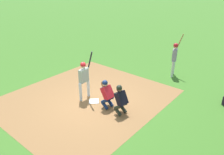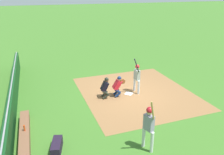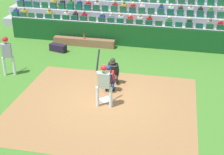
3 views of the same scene
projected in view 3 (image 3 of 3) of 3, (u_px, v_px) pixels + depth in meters
The scene contains 12 objects.
ground_plane at pixel (106, 100), 13.29m from camera, with size 160.00×160.00×0.00m, color #3C6E25.
infield_dirt_patch at pixel (103, 106), 12.85m from camera, with size 7.21×6.42×0.01m, color olive.
home_plate_marker at pixel (106, 100), 13.28m from camera, with size 0.44×0.44×0.02m, color white.
batter_at_plate at pixel (104, 81), 12.34m from camera, with size 0.66×0.48×2.27m.
catcher_crouching at pixel (109, 77), 13.64m from camera, with size 0.47×0.71×1.26m.
home_plate_umpire at pixel (113, 69), 14.31m from camera, with size 0.48×0.49×1.28m.
dugout_wall at pixel (133, 36), 18.69m from camera, with size 14.98×0.24×1.31m.
dugout_bench at pixel (84, 42), 18.95m from camera, with size 3.63×0.40×0.44m, color brown.
water_bottle_on_bench at pixel (84, 36), 18.77m from camera, with size 0.07×0.07×0.27m, color #DA481B.
equipment_duffel_bag at pixel (58, 48), 18.14m from camera, with size 0.96×0.36×0.40m, color black.
on_deck_batter at pixel (7, 51), 14.94m from camera, with size 0.73×0.39×2.35m.
bleacher_stand at pixel (144, 13), 22.32m from camera, with size 18.79×3.78×2.90m.
Camera 3 is at (-2.85, 11.22, 6.59)m, focal length 52.42 mm.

